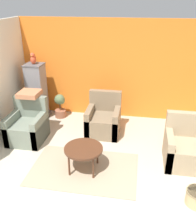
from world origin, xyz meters
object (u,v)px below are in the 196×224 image
object	(u,v)px
parrot	(33,59)
potted_plant	(60,105)
coffee_table	(84,150)
armchair_middle	(103,120)
armchair_right	(185,149)
armchair_left	(28,127)
birdcage	(37,92)

from	to	relation	value
parrot	potted_plant	distance (m)	1.31
potted_plant	parrot	bearing A→B (deg)	-170.41
parrot	coffee_table	bearing A→B (deg)	-49.83
parrot	potted_plant	world-z (taller)	parrot
armchair_middle	armchair_right	bearing A→B (deg)	-28.06
armchair_right	armchair_middle	xyz separation A→B (m)	(-1.65, 0.88, 0.00)
armchair_left	potted_plant	bearing A→B (deg)	74.28
coffee_table	armchair_right	distance (m)	1.87
armchair_right	birdcage	distance (m)	3.69
armchair_right	armchair_middle	bearing A→B (deg)	151.94
armchair_left	parrot	xyz separation A→B (m)	(-0.21, 1.11, 1.21)
armchair_right	parrot	xyz separation A→B (m)	(-3.40, 1.39, 1.21)
coffee_table	armchair_middle	world-z (taller)	armchair_middle
coffee_table	potted_plant	xyz separation A→B (m)	(-1.07, 2.01, -0.09)
potted_plant	armchair_middle	bearing A→B (deg)	-26.47
armchair_left	birdcage	bearing A→B (deg)	100.54
armchair_left	parrot	size ratio (longest dim) A/B	3.33
coffee_table	armchair_left	distance (m)	1.63
coffee_table	birdcage	xyz separation A→B (m)	(-1.62, 1.91, 0.26)
armchair_right	armchair_middle	distance (m)	1.87
armchair_left	armchair_middle	size ratio (longest dim) A/B	1.00
coffee_table	armchair_middle	size ratio (longest dim) A/B	0.74
parrot	potted_plant	bearing A→B (deg)	9.59
armchair_middle	parrot	size ratio (longest dim) A/B	3.33
armchair_left	armchair_middle	xyz separation A→B (m)	(1.55, 0.60, 0.00)
armchair_right	potted_plant	distance (m)	3.22
parrot	birdcage	bearing A→B (deg)	-90.00
armchair_left	birdcage	world-z (taller)	birdcage
armchair_right	birdcage	size ratio (longest dim) A/B	0.66
armchair_left	armchair_middle	world-z (taller)	same
armchair_right	potted_plant	world-z (taller)	armchair_right
coffee_table	birdcage	size ratio (longest dim) A/B	0.49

